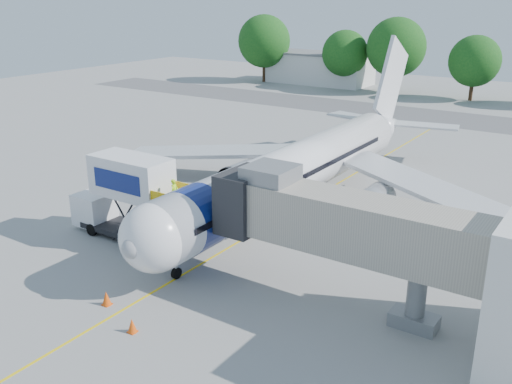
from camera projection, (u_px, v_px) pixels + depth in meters
The scene contains 14 objects.
ground at pixel (269, 224), 38.85m from camera, with size 160.00×160.00×0.00m, color #989896.
guidance_line at pixel (269, 224), 38.85m from camera, with size 0.15×70.00×0.01m, color yellow.
taxiway_strip at pixel (448, 119), 71.83m from camera, with size 120.00×10.00×0.01m, color #59595B.
aircraft at pixel (300, 168), 41.12m from camera, with size 34.17×37.73×11.35m.
jet_bridge at pixel (331, 221), 27.73m from camera, with size 13.90×3.20×6.60m.
catering_hiloader at pixel (125, 197), 35.75m from camera, with size 8.50×2.44×5.50m.
ground_tug at pixel (63, 361), 23.17m from camera, with size 3.61×2.80×1.29m.
safety_cone_a at pixel (106, 298), 28.60m from camera, with size 0.47×0.47×0.75m.
safety_cone_b at pixel (132, 326), 26.28m from camera, with size 0.44×0.44×0.70m.
outbuilding_left at pixel (319, 68), 99.80m from camera, with size 18.40×8.40×5.30m.
tree_a at pixel (264, 41), 99.90m from camera, with size 9.12×9.12×11.63m.
tree_b at pixel (345, 53), 92.68m from camera, with size 7.45×7.45×9.49m.
tree_c at pixel (396, 47), 88.19m from camera, with size 9.14×9.14×11.65m.
tree_d at pixel (475, 61), 82.29m from camera, with size 7.38×7.38×9.41m.
Camera 1 is at (19.27, -30.42, 14.79)m, focal length 40.00 mm.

